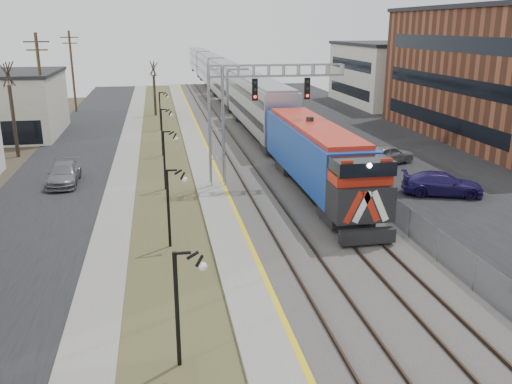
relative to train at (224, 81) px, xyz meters
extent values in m
cube|color=black|center=(-17.00, -36.87, -2.92)|extent=(7.00, 120.00, 0.04)
cube|color=gray|center=(-12.50, -36.87, -2.90)|extent=(2.00, 120.00, 0.08)
cube|color=#474B28|center=(-9.50, -36.87, -2.91)|extent=(4.00, 120.00, 0.06)
cube|color=gray|center=(-6.50, -36.87, -2.82)|extent=(2.00, 120.00, 0.24)
cube|color=#595651|center=(-1.50, -36.87, -2.84)|extent=(8.00, 120.00, 0.20)
cube|color=black|center=(10.50, -36.87, -2.92)|extent=(16.00, 120.00, 0.04)
cube|color=gold|center=(-5.62, -36.87, -2.69)|extent=(0.24, 120.00, 0.01)
cube|color=#2D2119|center=(-4.25, -36.87, -2.66)|extent=(0.08, 120.00, 0.15)
cube|color=#2D2119|center=(-2.75, -36.87, -2.66)|extent=(0.08, 120.00, 0.15)
cube|color=#2D2119|center=(-0.75, -36.87, -2.66)|extent=(0.08, 120.00, 0.15)
cube|color=#2D2119|center=(0.75, -36.87, -2.66)|extent=(0.08, 120.00, 0.15)
cube|color=#133B9C|center=(0.00, -47.19, -0.46)|extent=(3.00, 17.00, 4.25)
cube|color=black|center=(0.00, -55.89, -2.24)|extent=(2.80, 0.50, 0.70)
cube|color=#AAADB5|center=(0.00, -26.89, 0.07)|extent=(3.00, 22.00, 5.33)
cube|color=#AAADB5|center=(0.00, -4.09, 0.07)|extent=(3.00, 22.00, 5.33)
cube|color=#AAADB5|center=(0.00, 18.71, 0.07)|extent=(3.00, 22.00, 5.33)
cube|color=#AAADB5|center=(0.00, 41.51, 0.07)|extent=(3.00, 22.00, 5.33)
cube|color=gray|center=(-6.00, -43.87, 1.06)|extent=(1.00, 1.00, 8.00)
cube|color=gray|center=(-2.00, -43.87, 4.81)|extent=(9.00, 0.80, 0.80)
cube|color=black|center=(-3.50, -44.32, 3.66)|extent=(0.35, 0.25, 1.40)
cube|color=black|center=(0.00, -44.32, 3.66)|extent=(0.35, 0.25, 1.40)
cylinder|color=black|center=(-9.50, -63.87, -0.94)|extent=(0.14, 0.14, 4.00)
cylinder|color=black|center=(-9.50, -53.87, -0.94)|extent=(0.14, 0.14, 4.00)
cylinder|color=black|center=(-9.50, -43.87, -0.94)|extent=(0.14, 0.14, 4.00)
cylinder|color=black|center=(-9.50, -33.87, -0.94)|extent=(0.14, 0.14, 4.00)
cylinder|color=black|center=(-9.50, -21.87, -0.94)|extent=(0.14, 0.14, 4.00)
cylinder|color=#4C3823|center=(-20.00, -26.87, 2.06)|extent=(0.28, 0.28, 10.00)
cylinder|color=#4C3823|center=(-20.00, -6.87, 2.06)|extent=(0.28, 0.28, 10.00)
cube|color=gray|center=(2.70, -36.87, -2.14)|extent=(0.04, 120.00, 1.60)
cube|color=beige|center=(24.50, -6.87, 1.06)|extent=(16.00, 18.00, 8.00)
cylinder|color=#382D23|center=(-21.50, -31.87, 0.04)|extent=(0.30, 0.30, 5.95)
cylinder|color=#382D23|center=(-10.00, -11.87, -0.49)|extent=(0.30, 0.30, 4.90)
imported|color=#221856|center=(8.10, -48.29, -2.20)|extent=(5.49, 3.61, 1.48)
imported|color=gray|center=(7.96, -39.96, -2.15)|extent=(4.99, 3.56, 1.58)
imported|color=#0B371B|center=(6.65, -37.36, -2.28)|extent=(4.24, 2.97, 1.33)
imported|color=slate|center=(-16.39, -41.24, -2.23)|extent=(2.04, 4.91, 1.42)
camera|label=1|loc=(-9.78, -79.16, 7.60)|focal=38.00mm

